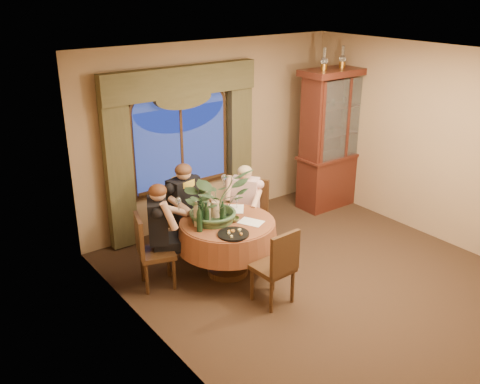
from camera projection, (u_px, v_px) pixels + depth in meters
floor at (322, 280)px, 6.89m from camera, size 5.00×5.00×0.00m
wall_back at (212, 133)px, 8.24m from camera, size 4.50×0.00×4.50m
wall_right at (441, 146)px, 7.61m from camera, size 0.00×5.00×5.00m
ceiling at (336, 58)px, 5.85m from camera, size 5.00×5.00×0.00m
window at (181, 147)px, 7.89m from camera, size 1.62×0.10×1.32m
arched_transom at (179, 95)px, 7.61m from camera, size 1.60×0.06×0.44m
drapery_left at (119, 169)px, 7.33m from camera, size 0.38×0.14×2.32m
drapery_right at (239, 144)px, 8.47m from camera, size 0.38×0.14×2.32m
swag_valance at (181, 81)px, 7.47m from camera, size 2.45×0.16×0.42m
dining_table at (228, 247)px, 6.93m from camera, size 1.70×1.70×0.75m
china_cabinet at (337, 138)px, 8.86m from camera, size 1.42×0.56×2.31m
oil_lamp_left at (324, 59)px, 8.15m from camera, size 0.11×0.11×0.34m
oil_lamp_center at (343, 57)px, 8.37m from camera, size 0.11×0.11×0.34m
oil_lamp_right at (360, 55)px, 8.59m from camera, size 0.11×0.11×0.34m
chair_right at (250, 215)px, 7.60m from camera, size 0.58×0.58×0.96m
chair_back_right at (182, 220)px, 7.46m from camera, size 0.49×0.49×0.96m
chair_back at (157, 251)px, 6.61m from camera, size 0.53×0.53×0.96m
chair_front_left at (273, 266)px, 6.27m from camera, size 0.44×0.44×0.96m
person_pink at (245, 206)px, 7.60m from camera, size 0.58×0.59×1.22m
person_back at (159, 233)px, 6.68m from camera, size 0.59×0.61×1.31m
person_scarf at (184, 210)px, 7.31m from camera, size 0.57×0.53×1.34m
stoneware_vase at (216, 211)px, 6.76m from camera, size 0.14×0.14×0.26m
centerpiece_plant at (214, 176)px, 6.62m from camera, size 0.90×1.00×0.78m
olive_bowl at (234, 219)px, 6.78m from camera, size 0.14×0.14×0.05m
cheese_platter at (233, 234)px, 6.41m from camera, size 0.38×0.38×0.02m
wine_bottle_0 at (201, 209)px, 6.72m from camera, size 0.07×0.07×0.33m
wine_bottle_1 at (206, 215)px, 6.55m from camera, size 0.07×0.07×0.33m
wine_bottle_2 at (196, 214)px, 6.59m from camera, size 0.07×0.07×0.33m
wine_bottle_3 at (208, 212)px, 6.63m from camera, size 0.07×0.07×0.33m
wine_bottle_4 at (223, 214)px, 6.59m from camera, size 0.07×0.07×0.33m
wine_bottle_5 at (199, 219)px, 6.45m from camera, size 0.07×0.07×0.33m
tasting_paper_0 at (251, 222)px, 6.75m from camera, size 0.32×0.36×0.00m
tasting_paper_1 at (236, 209)px, 7.13m from camera, size 0.35×0.37×0.00m
wine_glass_person_pink at (237, 202)px, 7.14m from camera, size 0.07×0.07×0.18m
wine_glass_person_back at (193, 217)px, 6.69m from camera, size 0.07×0.07×0.18m
wine_glass_person_scarf at (203, 206)px, 7.02m from camera, size 0.07×0.07×0.18m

